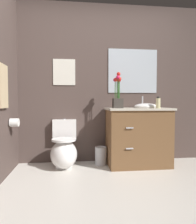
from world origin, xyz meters
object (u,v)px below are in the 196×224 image
at_px(trash_bin, 101,156).
at_px(hanging_towel, 3,86).
at_px(wall_poster, 64,72).
at_px(vanity_cabinet, 138,136).
at_px(toilet, 64,151).
at_px(toilet_paper_roll, 14,123).
at_px(flower_vase, 118,95).
at_px(wall_mirror, 133,71).
at_px(soap_bottle, 158,103).

xyz_separation_m(trash_bin, hanging_towel, (-1.24, -0.52, 1.00)).
bearing_deg(wall_poster, trash_bin, -19.79).
bearing_deg(vanity_cabinet, toilet, 178.62).
height_order(wall_poster, toilet_paper_roll, wall_poster).
bearing_deg(vanity_cabinet, wall_poster, 165.04).
distance_m(flower_vase, wall_poster, 0.92).
xyz_separation_m(wall_poster, hanging_towel, (-0.69, -0.71, -0.28)).
height_order(hanging_towel, toilet_paper_roll, hanging_towel).
bearing_deg(wall_mirror, trash_bin, -159.99).
xyz_separation_m(toilet, flower_vase, (0.78, -0.05, 0.80)).
relative_size(trash_bin, wall_mirror, 0.34).
bearing_deg(toilet, vanity_cabinet, -1.38).
bearing_deg(wall_poster, toilet, -90.00).
xyz_separation_m(vanity_cabinet, trash_bin, (-0.55, 0.10, -0.31)).
height_order(toilet, wall_mirror, wall_mirror).
height_order(soap_bottle, hanging_towel, hanging_towel).
xyz_separation_m(flower_vase, toilet_paper_roll, (-1.42, -0.15, -0.37)).
height_order(soap_bottle, trash_bin, soap_bottle).
bearing_deg(flower_vase, toilet_paper_roll, -173.99).
relative_size(toilet, trash_bin, 2.54).
xyz_separation_m(soap_bottle, trash_bin, (-0.78, 0.27, -0.80)).
distance_m(flower_vase, hanging_towel, 1.53).
xyz_separation_m(toilet, trash_bin, (0.55, 0.07, -0.11)).
relative_size(flower_vase, wall_mirror, 0.66).
relative_size(soap_bottle, toilet_paper_roll, 1.50).
distance_m(flower_vase, soap_bottle, 0.58).
bearing_deg(toilet, flower_vase, -3.47).
height_order(vanity_cabinet, hanging_towel, hanging_towel).
bearing_deg(soap_bottle, hanging_towel, -173.09).
xyz_separation_m(vanity_cabinet, flower_vase, (-0.32, -0.02, 0.60)).
bearing_deg(toilet_paper_roll, wall_poster, 36.18).
relative_size(soap_bottle, wall_poster, 0.41).
xyz_separation_m(flower_vase, trash_bin, (-0.23, 0.12, -0.91)).
bearing_deg(wall_poster, soap_bottle, -19.36).
xyz_separation_m(wall_mirror, toilet_paper_roll, (-1.73, -0.46, -0.77)).
bearing_deg(toilet_paper_roll, trash_bin, 12.61).
bearing_deg(flower_vase, trash_bin, 153.20).
bearing_deg(hanging_towel, wall_poster, 46.02).
height_order(wall_poster, hanging_towel, wall_poster).
distance_m(vanity_cabinet, wall_mirror, 1.05).
height_order(flower_vase, soap_bottle, flower_vase).
height_order(flower_vase, wall_mirror, wall_mirror).
distance_m(trash_bin, hanging_towel, 1.68).
bearing_deg(toilet_paper_roll, toilet, 17.20).
bearing_deg(toilet, wall_poster, 90.00).
height_order(vanity_cabinet, wall_mirror, wall_mirror).
distance_m(soap_bottle, toilet_paper_roll, 1.99).
xyz_separation_m(vanity_cabinet, wall_poster, (-1.10, 0.29, 0.97)).
bearing_deg(vanity_cabinet, soap_bottle, -36.67).
bearing_deg(soap_bottle, wall_poster, 160.64).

